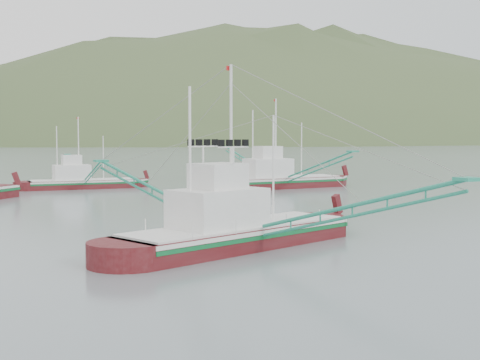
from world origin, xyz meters
name	(u,v)px	position (x,y,z in m)	size (l,w,h in m)	color
ground	(287,245)	(0.00, 0.00, 0.00)	(1200.00, 1200.00, 0.00)	slate
main_boat	(236,209)	(-2.93, 0.39, 2.08)	(14.72, 25.00, 10.46)	#490C0F
bg_boat_far	(81,178)	(-1.94, 43.25, 1.18)	(11.90, 21.35, 8.64)	#490C0F
bg_boat_right	(278,175)	(18.29, 34.42, 1.49)	(14.95, 26.83, 10.85)	#490C0F
headland_right	(283,142)	(240.00, 430.00, 0.00)	(684.00, 432.00, 306.00)	#3D5029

